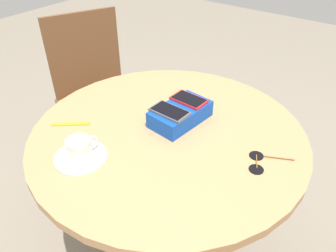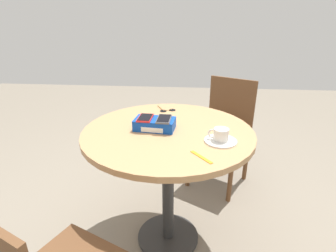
{
  "view_description": "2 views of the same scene",
  "coord_description": "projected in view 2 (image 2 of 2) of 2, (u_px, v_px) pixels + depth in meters",
  "views": [
    {
      "loc": [
        0.71,
        0.53,
        1.42
      ],
      "look_at": [
        0.0,
        0.0,
        0.79
      ],
      "focal_mm": 35.0,
      "sensor_mm": 36.0,
      "label": 1
    },
    {
      "loc": [
        0.11,
        -1.3,
        1.33
      ],
      "look_at": [
        0.0,
        0.0,
        0.79
      ],
      "focal_mm": 28.0,
      "sensor_mm": 36.0,
      "label": 2
    }
  ],
  "objects": [
    {
      "name": "lanyard_strap",
      "position": [
        201.0,
        157.0,
        1.13
      ],
      "size": [
        0.1,
        0.11,
        0.0
      ],
      "primitive_type": "cube",
      "rotation": [
        0.0,
        0.0,
        -0.88
      ],
      "color": "orange",
      "rests_on": "round_table"
    },
    {
      "name": "saucer",
      "position": [
        220.0,
        141.0,
        1.27
      ],
      "size": [
        0.16,
        0.16,
        0.01
      ],
      "primitive_type": "cylinder",
      "color": "silver",
      "rests_on": "round_table"
    },
    {
      "name": "round_table",
      "position": [
        168.0,
        150.0,
        1.46
      ],
      "size": [
        0.92,
        0.92,
        0.77
      ],
      "color": "#2D2D2D",
      "rests_on": "ground_plane"
    },
    {
      "name": "phone_gray",
      "position": [
        164.0,
        119.0,
        1.39
      ],
      "size": [
        0.08,
        0.13,
        0.01
      ],
      "color": "#515156",
      "rests_on": "phone_box"
    },
    {
      "name": "coffee_cup",
      "position": [
        221.0,
        134.0,
        1.26
      ],
      "size": [
        0.1,
        0.07,
        0.06
      ],
      "color": "silver",
      "rests_on": "saucer"
    },
    {
      "name": "phone_red",
      "position": [
        145.0,
        118.0,
        1.4
      ],
      "size": [
        0.08,
        0.12,
        0.01
      ],
      "color": "red",
      "rests_on": "phone_box"
    },
    {
      "name": "sunglasses",
      "position": [
        167.0,
        110.0,
        1.71
      ],
      "size": [
        0.12,
        0.12,
        0.01
      ],
      "color": "black",
      "rests_on": "round_table"
    },
    {
      "name": "ground_plane",
      "position": [
        168.0,
        237.0,
        1.71
      ],
      "size": [
        8.0,
        8.0,
        0.0
      ],
      "primitive_type": "plane",
      "color": "gray"
    },
    {
      "name": "phone_box",
      "position": [
        155.0,
        124.0,
        1.41
      ],
      "size": [
        0.23,
        0.14,
        0.06
      ],
      "color": "#0F42AD",
      "rests_on": "round_table"
    },
    {
      "name": "chair_far_side",
      "position": [
        223.0,
        130.0,
        2.16
      ],
      "size": [
        0.56,
        0.56,
        0.88
      ],
      "color": "brown",
      "rests_on": "ground_plane"
    }
  ]
}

